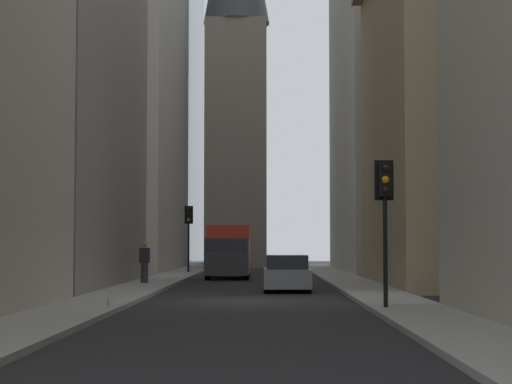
% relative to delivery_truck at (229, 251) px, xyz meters
% --- Properties ---
extents(ground_plane, '(135.00, 135.00, 0.00)m').
position_rel_delivery_truck_xyz_m(ground_plane, '(-19.07, -1.40, -1.46)').
color(ground_plane, black).
extents(sidewalk_right, '(90.00, 2.20, 0.14)m').
position_rel_delivery_truck_xyz_m(sidewalk_right, '(-19.07, 3.10, -1.39)').
color(sidewalk_right, gray).
rests_on(sidewalk_right, ground_plane).
extents(sidewalk_left, '(90.00, 2.20, 0.14)m').
position_rel_delivery_truck_xyz_m(sidewalk_left, '(-19.07, -5.90, -1.39)').
color(sidewalk_left, gray).
rests_on(sidewalk_left, ground_plane).
extents(building_left_midfar, '(14.37, 10.50, 18.05)m').
position_rel_delivery_truck_xyz_m(building_left_midfar, '(-8.95, -11.99, 7.57)').
color(building_left_midfar, '#9E8966').
rests_on(building_left_midfar, ground_plane).
extents(building_left_far, '(19.87, 10.50, 26.52)m').
position_rel_delivery_truck_xyz_m(building_left_far, '(11.41, -11.99, 11.81)').
color(building_left_far, '#B7B2A5').
rests_on(building_left_far, ground_plane).
extents(building_right_far, '(17.04, 10.50, 33.24)m').
position_rel_delivery_truck_xyz_m(building_right_far, '(11.49, 9.20, 15.17)').
color(building_right_far, '#B7B2A5').
rests_on(building_right_far, ground_plane).
extents(church_spire, '(5.19, 5.19, 33.55)m').
position_rel_delivery_truck_xyz_m(church_spire, '(21.20, 0.29, 16.11)').
color(church_spire, gray).
rests_on(church_spire, ground_plane).
extents(delivery_truck, '(6.46, 2.25, 2.84)m').
position_rel_delivery_truck_xyz_m(delivery_truck, '(0.00, 0.00, 0.00)').
color(delivery_truck, red).
rests_on(delivery_truck, ground_plane).
extents(hatchback_grey, '(4.30, 1.78, 1.42)m').
position_rel_delivery_truck_xyz_m(hatchback_grey, '(-13.18, -2.80, -0.80)').
color(hatchback_grey, slate).
rests_on(hatchback_grey, ground_plane).
extents(traffic_light_foreground, '(0.43, 0.52, 3.99)m').
position_rel_delivery_truck_xyz_m(traffic_light_foreground, '(-23.93, -5.21, 1.61)').
color(traffic_light_foreground, black).
rests_on(traffic_light_foreground, sidewalk_left).
extents(traffic_light_midblock, '(0.43, 0.52, 4.05)m').
position_rel_delivery_truck_xyz_m(traffic_light_midblock, '(6.69, 2.75, 1.66)').
color(traffic_light_midblock, black).
rests_on(traffic_light_midblock, sidewalk_right).
extents(pedestrian, '(0.26, 0.44, 1.80)m').
position_rel_delivery_truck_xyz_m(pedestrian, '(-8.96, 3.34, -0.34)').
color(pedestrian, '#33333D').
rests_on(pedestrian, sidewalk_right).
extents(discarded_bottle, '(0.07, 0.07, 0.27)m').
position_rel_delivery_truck_xyz_m(discarded_bottle, '(-24.00, 2.28, -1.21)').
color(discarded_bottle, '#999EA3').
rests_on(discarded_bottle, sidewalk_right).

